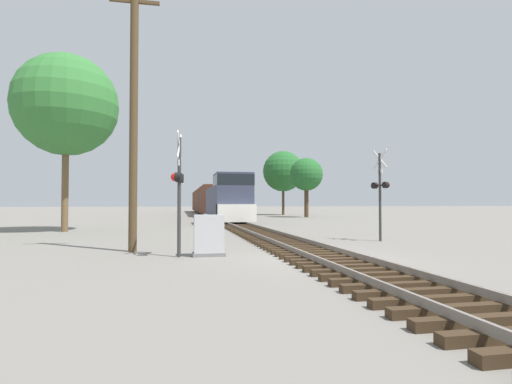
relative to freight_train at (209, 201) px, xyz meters
The scene contains 10 objects.
ground_plane 48.22m from the freight_train, 90.00° to the right, with size 400.00×400.00×0.00m, color slate.
rail_track_bed 48.22m from the freight_train, 90.00° to the right, with size 2.60×160.00×0.31m.
freight_train is the anchor object (origin of this frame).
crossing_signal_near 46.95m from the freight_train, 95.44° to the right, with size 0.43×1.01×4.11m.
crossing_signal_far 43.20m from the freight_train, 83.59° to the right, with size 0.55×1.01×4.27m.
relay_cabinet 46.83m from the freight_train, 94.21° to the right, with size 1.08×0.59×1.37m.
utility_pole 45.45m from the freight_train, 97.70° to the right, with size 1.80×0.30×9.83m.
tree_far_right 35.98m from the freight_train, 108.61° to the right, with size 6.28×6.28×11.01m.
tree_mid_background 17.09m from the freight_train, 47.90° to the right, with size 4.12×4.12×7.44m.
tree_deep_background 12.06m from the freight_train, 12.41° to the right, with size 6.06×6.06×9.58m.
Camera 1 is at (-4.44, -11.91, 1.76)m, focal length 28.00 mm.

